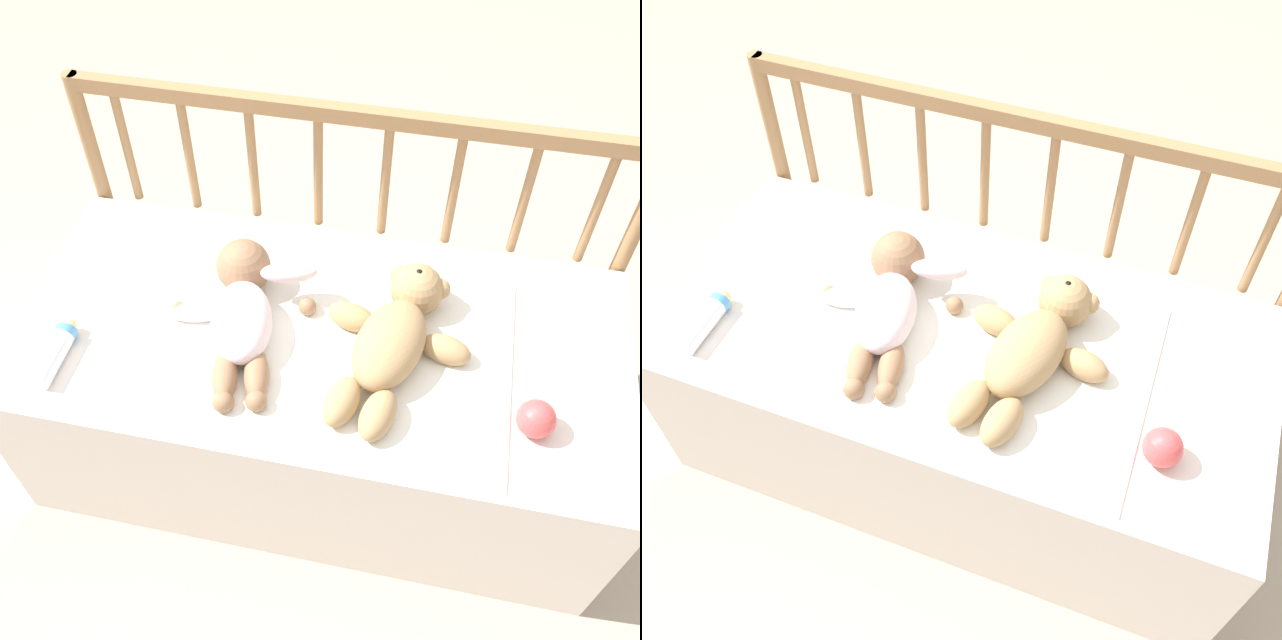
# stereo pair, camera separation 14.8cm
# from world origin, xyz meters

# --- Properties ---
(ground_plane) EXTENTS (12.00, 12.00, 0.00)m
(ground_plane) POSITION_xyz_m (0.00, 0.00, 0.00)
(ground_plane) COLOR tan
(crib_mattress) EXTENTS (1.33, 0.64, 0.46)m
(crib_mattress) POSITION_xyz_m (0.00, 0.00, 0.23)
(crib_mattress) COLOR white
(crib_mattress) RESTS_ON ground_plane
(crib_rail) EXTENTS (1.33, 0.04, 0.80)m
(crib_rail) POSITION_xyz_m (0.00, 0.35, 0.57)
(crib_rail) COLOR #997047
(crib_rail) RESTS_ON ground_plane
(blanket) EXTENTS (0.83, 0.52, 0.01)m
(blanket) POSITION_xyz_m (-0.01, -0.04, 0.47)
(blanket) COLOR white
(blanket) RESTS_ON crib_mattress
(teddy_bear) EXTENTS (0.32, 0.44, 0.12)m
(teddy_bear) POSITION_xyz_m (0.16, -0.02, 0.51)
(teddy_bear) COLOR tan
(teddy_bear) RESTS_ON crib_mattress
(baby) EXTENTS (0.32, 0.42, 0.12)m
(baby) POSITION_xyz_m (-0.17, -0.01, 0.51)
(baby) COLOR white
(baby) RESTS_ON crib_mattress
(toy_ball) EXTENTS (0.08, 0.08, 0.08)m
(toy_ball) POSITION_xyz_m (0.45, -0.15, 0.50)
(toy_ball) COLOR #DB4C4C
(toy_ball) RESTS_ON crib_mattress
(baby_bottle) EXTENTS (0.05, 0.17, 0.05)m
(baby_bottle) POSITION_xyz_m (-0.53, -0.18, 0.49)
(baby_bottle) COLOR white
(baby_bottle) RESTS_ON crib_mattress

